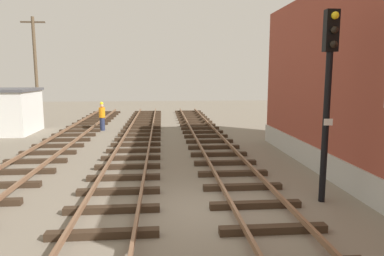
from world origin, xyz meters
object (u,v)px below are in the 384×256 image
at_px(signal_mast, 328,84).
at_px(track_worker_foreground, 102,116).
at_px(control_hut, 10,111).
at_px(utility_pole_far, 36,67).

height_order(signal_mast, track_worker_foreground, signal_mast).
distance_m(control_hut, utility_pole_far, 6.50).
bearing_deg(track_worker_foreground, signal_mast, -58.69).
distance_m(signal_mast, control_hut, 19.23).
bearing_deg(utility_pole_far, signal_mast, -53.44).
height_order(signal_mast, control_hut, signal_mast).
bearing_deg(track_worker_foreground, control_hut, -173.63).
height_order(signal_mast, utility_pole_far, utility_pole_far).
relative_size(control_hut, utility_pole_far, 0.48).
height_order(utility_pole_far, track_worker_foreground, utility_pole_far).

